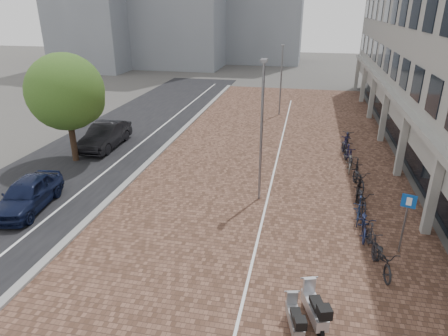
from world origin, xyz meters
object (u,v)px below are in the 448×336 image
scooter_back (295,317)px  parking_sign (406,214)px  car_navy (27,194)px  scooter_front (315,307)px  car_dark (105,136)px

scooter_back → parking_sign: (3.68, 4.73, 1.12)m
car_navy → scooter_front: car_navy is taller
scooter_back → car_navy: bearing=144.3°
car_dark → scooter_back: (12.72, -13.37, -0.29)m
car_navy → parking_sign: size_ratio=1.76×
car_dark → scooter_back: bearing=-48.1°
parking_sign → car_navy: bearing=-162.6°
car_navy → scooter_back: 13.10m
car_navy → parking_sign: bearing=-8.4°
scooter_front → scooter_back: bearing=-157.8°
car_dark → scooter_back: 18.45m
car_dark → scooter_back: car_dark is taller
car_dark → scooter_front: 18.50m
scooter_back → parking_sign: 6.10m
car_navy → scooter_front: 13.44m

